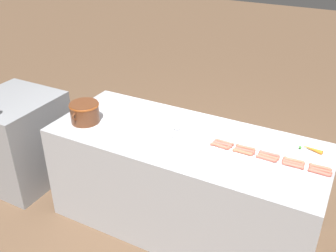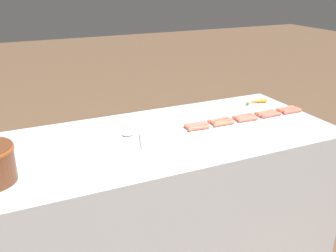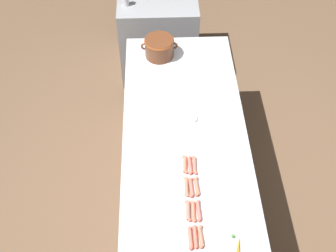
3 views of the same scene
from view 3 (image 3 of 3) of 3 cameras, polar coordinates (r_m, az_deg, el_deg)
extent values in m
plane|color=brown|center=(4.01, 1.85, -9.27)|extent=(20.00, 20.00, 0.00)
cube|color=#9EA0A5|center=(3.63, 2.02, -5.50)|extent=(0.94, 2.29, 0.91)
cube|color=silver|center=(3.26, 2.24, -0.85)|extent=(0.92, 2.25, 0.00)
cube|color=gray|center=(4.89, -1.31, 12.15)|extent=(0.82, 0.77, 0.93)
cylinder|color=#C65F4D|center=(2.78, 2.96, -14.48)|extent=(0.03, 0.14, 0.03)
sphere|color=#C65F4D|center=(2.75, 3.01, -15.74)|extent=(0.03, 0.03, 0.03)
sphere|color=#C65F4D|center=(2.81, 2.91, -13.24)|extent=(0.03, 0.03, 0.03)
cylinder|color=#CA634F|center=(2.87, 2.65, -11.03)|extent=(0.03, 0.14, 0.03)
sphere|color=#CA634F|center=(2.83, 2.82, -12.20)|extent=(0.03, 0.03, 0.03)
sphere|color=#CA634F|center=(2.90, 2.49, -9.88)|extent=(0.03, 0.03, 0.03)
cylinder|color=#C4674A|center=(2.96, 2.44, -7.94)|extent=(0.03, 0.14, 0.03)
sphere|color=#C4674A|center=(2.93, 2.57, -9.04)|extent=(0.03, 0.03, 0.03)
sphere|color=#C4674A|center=(3.00, 2.31, -6.86)|extent=(0.03, 0.03, 0.03)
cylinder|color=#CA624C|center=(3.06, 2.24, -5.06)|extent=(0.04, 0.14, 0.03)
sphere|color=#CA624C|center=(3.03, 2.42, -6.09)|extent=(0.03, 0.03, 0.03)
sphere|color=#CA624C|center=(3.10, 2.07, -4.05)|extent=(0.03, 0.03, 0.03)
cylinder|color=#CE5D4A|center=(2.78, 3.60, -14.32)|extent=(0.03, 0.14, 0.03)
sphere|color=#CE5D4A|center=(2.75, 3.70, -15.57)|extent=(0.03, 0.03, 0.03)
sphere|color=#CE5D4A|center=(2.81, 3.50, -13.09)|extent=(0.03, 0.03, 0.03)
cylinder|color=#CA654D|center=(2.87, 3.33, -11.11)|extent=(0.03, 0.14, 0.03)
sphere|color=#CA654D|center=(2.83, 3.49, -12.28)|extent=(0.03, 0.03, 0.03)
sphere|color=#CA654D|center=(2.90, 3.16, -9.95)|extent=(0.03, 0.03, 0.03)
cylinder|color=#C95B4C|center=(2.96, 3.06, -8.06)|extent=(0.03, 0.14, 0.03)
sphere|color=#C95B4C|center=(2.92, 3.08, -9.17)|extent=(0.03, 0.03, 0.03)
sphere|color=#C95B4C|center=(3.00, 3.04, -6.97)|extent=(0.03, 0.03, 0.03)
cylinder|color=#C45E51|center=(3.06, 2.90, -5.17)|extent=(0.03, 0.14, 0.03)
sphere|color=#C45E51|center=(3.02, 2.95, -6.21)|extent=(0.03, 0.03, 0.03)
sphere|color=#C45E51|center=(3.10, 2.86, -4.16)|extent=(0.03, 0.03, 0.03)
cylinder|color=#CE684D|center=(2.79, 4.33, -14.29)|extent=(0.04, 0.14, 0.03)
sphere|color=#CE684D|center=(2.76, 4.35, -15.55)|extent=(0.03, 0.03, 0.03)
sphere|color=#CE684D|center=(2.82, 4.31, -13.06)|extent=(0.03, 0.03, 0.03)
cylinder|color=#C95C4F|center=(2.87, 4.05, -11.04)|extent=(0.03, 0.14, 0.03)
sphere|color=#C95C4F|center=(2.84, 4.11, -12.22)|extent=(0.03, 0.03, 0.03)
sphere|color=#C95C4F|center=(2.90, 3.99, -9.88)|extent=(0.03, 0.03, 0.03)
cylinder|color=#C66249|center=(2.97, 3.80, -7.92)|extent=(0.04, 0.14, 0.03)
sphere|color=#C66249|center=(2.93, 3.81, -9.02)|extent=(0.03, 0.03, 0.03)
sphere|color=#C66249|center=(3.00, 3.79, -6.84)|extent=(0.03, 0.03, 0.03)
cylinder|color=#C95F4C|center=(3.06, 3.50, -5.15)|extent=(0.03, 0.14, 0.03)
sphere|color=#C95F4C|center=(3.03, 3.67, -6.18)|extent=(0.03, 0.03, 0.03)
sphere|color=#C95F4C|center=(3.10, 3.33, -4.14)|extent=(0.03, 0.03, 0.03)
cylinder|color=#562D19|center=(3.83, -1.15, 10.25)|extent=(0.25, 0.25, 0.18)
torus|color=brown|center=(3.79, -1.16, 11.11)|extent=(0.26, 0.26, 0.03)
torus|color=#562D19|center=(3.82, -3.05, 10.40)|extent=(0.07, 0.02, 0.07)
torus|color=#562D19|center=(3.82, 0.75, 10.50)|extent=(0.07, 0.02, 0.07)
cylinder|color=#B7B7BC|center=(3.31, 1.38, 0.39)|extent=(0.21, 0.08, 0.01)
ellipsoid|color=#B7B7BC|center=(3.34, 3.50, 0.99)|extent=(0.07, 0.08, 0.02)
cone|color=orange|center=(2.77, 9.20, -15.59)|extent=(0.07, 0.17, 0.03)
sphere|color=#387F2D|center=(2.81, 8.53, -14.10)|extent=(0.02, 0.02, 0.02)
cylinder|color=#BCBCC1|center=(4.47, -5.57, 16.20)|extent=(0.07, 0.07, 0.12)
camera|label=1|loc=(2.61, -61.54, 1.67)|focal=41.17mm
camera|label=2|loc=(3.72, -31.12, 17.00)|focal=40.94mm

